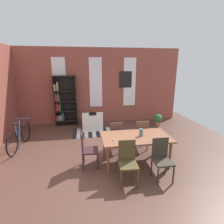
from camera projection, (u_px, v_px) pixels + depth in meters
name	position (u px, v px, depth m)	size (l,w,h in m)	color
ground_plane	(106.00, 161.00, 4.71)	(9.06, 9.06, 0.00)	brown
back_wall_brick	(96.00, 86.00, 7.67)	(7.56, 0.12, 3.29)	#954A3D
window_pane_0	(60.00, 83.00, 7.33)	(0.55, 0.02, 2.14)	white
window_pane_1	(96.00, 83.00, 7.57)	(0.55, 0.02, 2.14)	white
window_pane_2	(130.00, 82.00, 7.80)	(0.55, 0.02, 2.14)	white
dining_table	(136.00, 139.00, 4.48)	(1.76, 0.99, 0.76)	brown
vase_on_table	(141.00, 132.00, 4.45)	(0.10, 0.10, 0.20)	#4C7266
tealight_candle_0	(114.00, 140.00, 4.18)	(0.04, 0.04, 0.05)	silver
dining_chair_far_left	(116.00, 135.00, 5.15)	(0.42, 0.42, 0.95)	#4F362E
dining_chair_near_left	(128.00, 161.00, 3.77)	(0.42, 0.42, 0.95)	#493F22
dining_chair_head_left	(87.00, 148.00, 4.33)	(0.41, 0.41, 0.95)	#391F25
dining_chair_far_right	(141.00, 134.00, 5.27)	(0.41, 0.41, 0.95)	brown
dining_chair_near_right	(162.00, 158.00, 3.89)	(0.40, 0.40, 0.95)	#332D23
bookshelf_tall	(64.00, 101.00, 7.37)	(0.92, 0.33, 2.13)	black
armchair_white	(92.00, 122.00, 7.08)	(0.84, 0.84, 0.75)	silver
bicycle_second	(20.00, 137.00, 5.44)	(0.44, 1.74, 0.90)	black
potted_plant_by_shelf	(158.00, 119.00, 7.51)	(0.37, 0.37, 0.51)	#9E6042
striped_rug	(92.00, 132.00, 6.74)	(1.47, 1.05, 0.01)	#1E1E33
framed_picture	(126.00, 79.00, 7.73)	(0.56, 0.03, 0.72)	black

